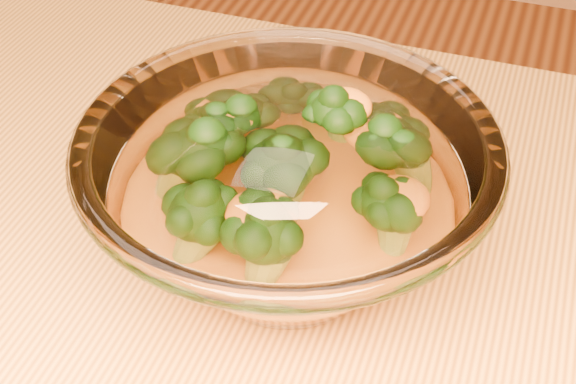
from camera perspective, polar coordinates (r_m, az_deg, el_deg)
The scene contains 3 objects.
glass_bowl at distance 0.48m, azimuth 0.00°, elevation -0.48°, with size 0.25×0.25×0.11m.
cheese_sauce at distance 0.49m, azimuth 0.00°, elevation -2.47°, with size 0.14×0.14×0.04m, color orange.
broccoli_heap at distance 0.48m, azimuth -0.43°, elevation 1.87°, with size 0.17×0.15×0.08m.
Camera 1 is at (0.19, -0.23, 1.13)m, focal length 50.00 mm.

